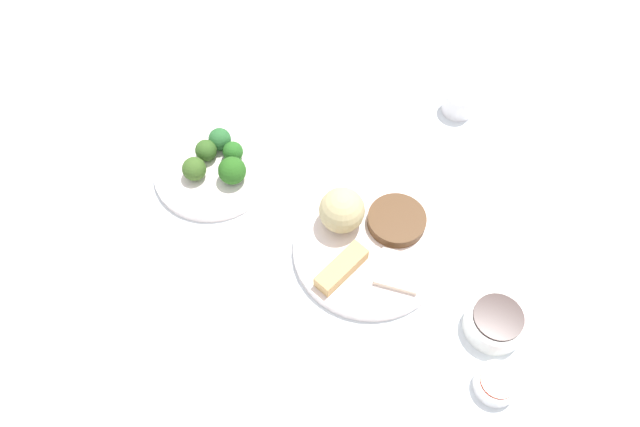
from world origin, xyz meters
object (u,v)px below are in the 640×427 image
at_px(main_plate, 369,249).
at_px(sauce_ramekin_sweet_and_sour, 496,384).
at_px(broccoli_plate, 215,169).
at_px(soy_sauce_bowl, 495,322).
at_px(teacup, 459,102).

relative_size(main_plate, sauce_ramekin_sweet_and_sour, 3.97).
height_order(main_plate, broccoli_plate, main_plate).
bearing_deg(soy_sauce_bowl, teacup, 120.81).
bearing_deg(soy_sauce_bowl, main_plate, 175.03).
xyz_separation_m(main_plate, soy_sauce_bowl, (0.23, -0.02, 0.01)).
xyz_separation_m(soy_sauce_bowl, teacup, (-0.23, 0.39, 0.00)).
bearing_deg(main_plate, teacup, 90.13).
relative_size(soy_sauce_bowl, teacup, 1.50).
bearing_deg(broccoli_plate, sauce_ramekin_sweet_and_sour, -10.68).
distance_m(soy_sauce_bowl, sauce_ramekin_sweet_and_sour, 0.09).
xyz_separation_m(sauce_ramekin_sweet_and_sour, teacup, (-0.27, 0.47, 0.01)).
distance_m(broccoli_plate, soy_sauce_bowl, 0.55).
bearing_deg(sauce_ramekin_sweet_and_sour, teacup, 119.55).
xyz_separation_m(soy_sauce_bowl, sauce_ramekin_sweet_and_sour, (0.04, -0.09, -0.01)).
relative_size(broccoli_plate, teacup, 3.43).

